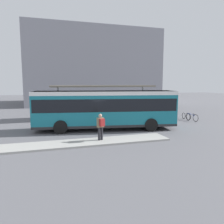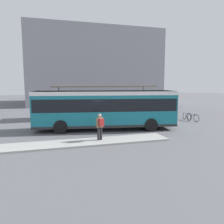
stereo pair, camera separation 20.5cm
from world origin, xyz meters
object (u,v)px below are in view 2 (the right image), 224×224
object	(u,v)px
pedestrian_waiting	(100,125)
bicycle_blue	(193,117)
potted_planter_near_shelter	(89,115)
city_bus	(105,107)
potted_planter_far_side	(140,113)
bicycle_white	(187,116)

from	to	relation	value
pedestrian_waiting	bicycle_blue	size ratio (longest dim) A/B	0.99
pedestrian_waiting	potted_planter_near_shelter	bearing A→B (deg)	-21.98
city_bus	pedestrian_waiting	world-z (taller)	city_bus
pedestrian_waiting	bicycle_blue	bearing A→B (deg)	-81.36
potted_planter_far_side	bicycle_blue	bearing A→B (deg)	-30.95
city_bus	potted_planter_near_shelter	bearing A→B (deg)	109.42
city_bus	potted_planter_far_side	bearing A→B (deg)	50.46
city_bus	potted_planter_far_side	size ratio (longest dim) A/B	9.41
pedestrian_waiting	potted_planter_near_shelter	world-z (taller)	pedestrian_waiting
pedestrian_waiting	potted_planter_near_shelter	size ratio (longest dim) A/B	1.27
bicycle_white	potted_planter_far_side	size ratio (longest dim) A/B	1.33
pedestrian_waiting	bicycle_white	xyz separation A→B (m)	(10.65, 5.97, -0.74)
potted_planter_near_shelter	potted_planter_far_side	bearing A→B (deg)	4.43
bicycle_white	potted_planter_far_side	world-z (taller)	potted_planter_far_side
bicycle_white	potted_planter_near_shelter	bearing A→B (deg)	88.28
city_bus	bicycle_blue	size ratio (longest dim) A/B	6.72
city_bus	potted_planter_near_shelter	world-z (taller)	city_bus
bicycle_white	potted_planter_far_side	distance (m)	4.88
city_bus	potted_planter_near_shelter	xyz separation A→B (m)	(-0.65, 3.76, -1.13)
potted_planter_near_shelter	potted_planter_far_side	xyz separation A→B (m)	(5.49, 0.43, -0.07)
city_bus	bicycle_white	xyz separation A→B (m)	(9.33, 2.29, -1.48)
city_bus	potted_planter_near_shelter	distance (m)	3.98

